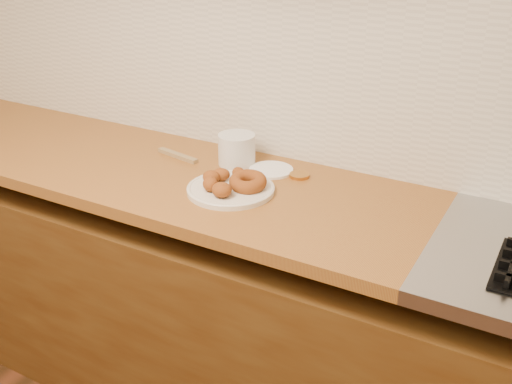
# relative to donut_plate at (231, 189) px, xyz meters

# --- Properties ---
(wall_back) EXTENTS (4.00, 0.02, 2.70)m
(wall_back) POSITION_rel_donut_plate_xyz_m (0.11, 0.36, 0.44)
(wall_back) COLOR #BCAC91
(wall_back) RESTS_ON ground
(base_cabinet) EXTENTS (3.60, 0.60, 0.77)m
(base_cabinet) POSITION_rel_donut_plate_xyz_m (0.11, 0.05, -0.52)
(base_cabinet) COLOR #573A17
(base_cabinet) RESTS_ON floor
(butcher_block) EXTENTS (2.30, 0.62, 0.04)m
(butcher_block) POSITION_rel_donut_plate_xyz_m (-0.54, 0.05, -0.03)
(butcher_block) COLOR olive
(butcher_block) RESTS_ON base_cabinet
(backsplash) EXTENTS (3.60, 0.02, 0.60)m
(backsplash) POSITION_rel_donut_plate_xyz_m (0.11, 0.35, 0.29)
(backsplash) COLOR silver
(backsplash) RESTS_ON wall_back
(donut_plate) EXTENTS (0.27, 0.27, 0.02)m
(donut_plate) POSITION_rel_donut_plate_xyz_m (0.00, 0.00, 0.00)
(donut_plate) COLOR silver
(donut_plate) RESTS_ON butcher_block
(ring_donut) EXTENTS (0.16, 0.16, 0.05)m
(ring_donut) POSITION_rel_donut_plate_xyz_m (0.05, 0.02, 0.03)
(ring_donut) COLOR brown
(ring_donut) RESTS_ON donut_plate
(fried_dough_chunks) EXTENTS (0.15, 0.22, 0.04)m
(fried_dough_chunks) POSITION_rel_donut_plate_xyz_m (-0.03, -0.02, 0.03)
(fried_dough_chunks) COLOR brown
(fried_dough_chunks) RESTS_ON donut_plate
(plastic_tub) EXTENTS (0.16, 0.16, 0.10)m
(plastic_tub) POSITION_rel_donut_plate_xyz_m (-0.10, 0.20, 0.04)
(plastic_tub) COLOR silver
(plastic_tub) RESTS_ON butcher_block
(tub_lid) EXTENTS (0.16, 0.16, 0.01)m
(tub_lid) POSITION_rel_donut_plate_xyz_m (0.03, 0.20, -0.00)
(tub_lid) COLOR white
(tub_lid) RESTS_ON butcher_block
(brass_jar_lid) EXTENTS (0.08, 0.08, 0.01)m
(brass_jar_lid) POSITION_rel_donut_plate_xyz_m (0.13, 0.20, -0.00)
(brass_jar_lid) COLOR #B87D32
(brass_jar_lid) RESTS_ON butcher_block
(wooden_utensil) EXTENTS (0.18, 0.06, 0.01)m
(wooden_utensil) POSITION_rel_donut_plate_xyz_m (-0.31, 0.15, -0.00)
(wooden_utensil) COLOR olive
(wooden_utensil) RESTS_ON butcher_block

